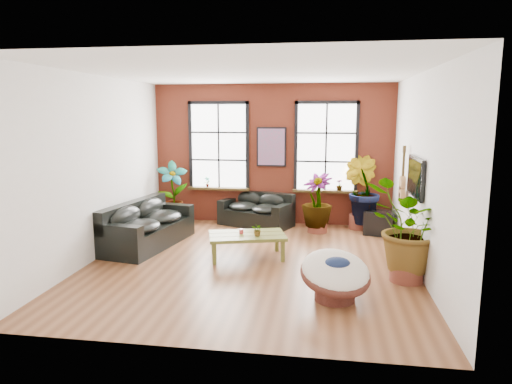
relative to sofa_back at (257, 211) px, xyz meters
The scene contains 19 objects.
room 3.11m from the sofa_back, 83.35° to the right, with size 6.04×6.54×3.54m.
sofa_back is the anchor object (origin of this frame).
sofa_left 2.96m from the sofa_back, 134.46° to the right, with size 1.38×2.49×0.93m.
coffee_table 2.62m from the sofa_back, 85.85° to the right, with size 1.63×1.20×0.56m.
papasan_chair 4.81m from the sofa_back, 67.44° to the right, with size 1.34×1.35×0.79m.
poster 1.64m from the sofa_back, 39.37° to the left, with size 0.74×0.06×0.98m.
tv_wall_unit 4.17m from the sofa_back, 35.48° to the right, with size 0.13×1.86×1.20m.
media_box 2.97m from the sofa_back, ahead, with size 0.75×0.67×0.54m.
pot_back_left 2.12m from the sofa_back, behind, with size 0.57×0.57×0.39m.
pot_back_right 2.52m from the sofa_back, ahead, with size 0.59×0.59×0.35m.
pot_right_wall 4.62m from the sofa_back, 48.67° to the right, with size 0.69×0.69×0.41m.
pot_mid 1.60m from the sofa_back, 17.48° to the right, with size 0.60×0.60×0.34m.
floor_plant_back_left 2.19m from the sofa_back, behind, with size 0.76×0.52×1.45m, color #2B5E19.
floor_plant_back_right 2.61m from the sofa_back, ahead, with size 0.90×0.72×1.63m, color #2B5E19.
floor_plant_right_wall 4.66m from the sofa_back, 48.80° to the right, with size 1.37×1.19×1.52m, color #2B5E19.
floor_plant_mid 1.62m from the sofa_back, 17.79° to the right, with size 0.71×0.71×1.26m, color #2B5E19.
table_plant 2.76m from the sofa_back, 81.25° to the right, with size 0.22×0.19×0.24m, color #2B5E19.
sill_plant_left 1.50m from the sofa_back, behind, with size 0.14×0.10×0.27m, color #2B5E19.
sill_plant_right 2.14m from the sofa_back, ahead, with size 0.15×0.15×0.27m, color #2B5E19.
Camera 1 is at (1.31, -8.15, 2.79)m, focal length 32.00 mm.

